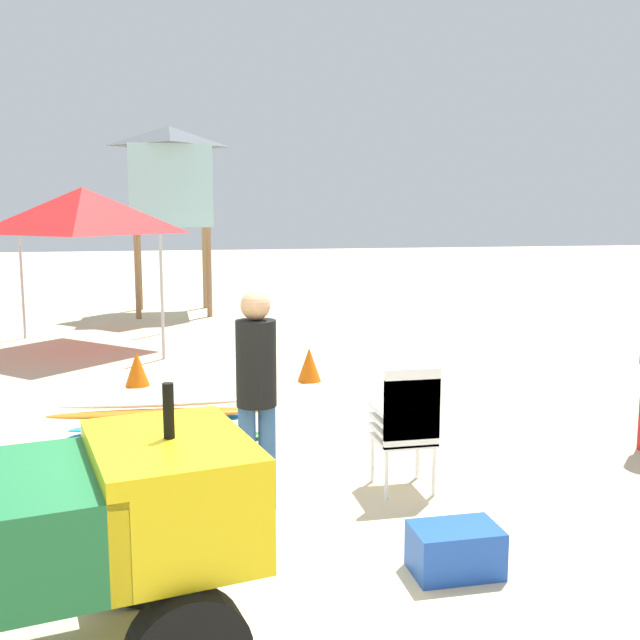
{
  "coord_description": "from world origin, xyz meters",
  "views": [
    {
      "loc": [
        -0.36,
        -4.52,
        2.41
      ],
      "look_at": [
        1.22,
        2.9,
        1.27
      ],
      "focal_mm": 41.81,
      "sensor_mm": 36.0,
      "label": 1
    }
  ],
  "objects_px": {
    "traffic_cone_near": "(137,369)",
    "cooler_box": "(455,550)",
    "stacked_plastic_chairs": "(407,419)",
    "surfboard_pile": "(165,420)",
    "traffic_cone_far": "(309,364)",
    "lifeguard_near_right": "(256,385)",
    "popup_canopy": "(83,211)",
    "utility_cart": "(10,538)",
    "lifeguard_tower": "(170,177)"
  },
  "relations": [
    {
      "from": "lifeguard_tower",
      "to": "cooler_box",
      "type": "relative_size",
      "value": 7.33
    },
    {
      "from": "surfboard_pile",
      "to": "popup_canopy",
      "type": "distance_m",
      "value": 6.1
    },
    {
      "from": "utility_cart",
      "to": "traffic_cone_near",
      "type": "distance_m",
      "value": 6.58
    },
    {
      "from": "lifeguard_tower",
      "to": "popup_canopy",
      "type": "bearing_deg",
      "value": -110.14
    },
    {
      "from": "stacked_plastic_chairs",
      "to": "surfboard_pile",
      "type": "distance_m",
      "value": 2.87
    },
    {
      "from": "lifeguard_near_right",
      "to": "cooler_box",
      "type": "distance_m",
      "value": 1.96
    },
    {
      "from": "popup_canopy",
      "to": "cooler_box",
      "type": "relative_size",
      "value": 4.78
    },
    {
      "from": "utility_cart",
      "to": "traffic_cone_near",
      "type": "height_order",
      "value": "utility_cart"
    },
    {
      "from": "traffic_cone_far",
      "to": "cooler_box",
      "type": "bearing_deg",
      "value": -91.4
    },
    {
      "from": "surfboard_pile",
      "to": "traffic_cone_far",
      "type": "xyz_separation_m",
      "value": [
        2.01,
        2.26,
        0.04
      ]
    },
    {
      "from": "surfboard_pile",
      "to": "traffic_cone_far",
      "type": "height_order",
      "value": "traffic_cone_far"
    },
    {
      "from": "surfboard_pile",
      "to": "popup_canopy",
      "type": "bearing_deg",
      "value": 102.8
    },
    {
      "from": "stacked_plastic_chairs",
      "to": "lifeguard_near_right",
      "type": "relative_size",
      "value": 0.62
    },
    {
      "from": "utility_cart",
      "to": "lifeguard_tower",
      "type": "height_order",
      "value": "lifeguard_tower"
    },
    {
      "from": "utility_cart",
      "to": "cooler_box",
      "type": "distance_m",
      "value": 2.78
    },
    {
      "from": "traffic_cone_far",
      "to": "cooler_box",
      "type": "relative_size",
      "value": 0.83
    },
    {
      "from": "utility_cart",
      "to": "stacked_plastic_chairs",
      "type": "bearing_deg",
      "value": 36.66
    },
    {
      "from": "traffic_cone_far",
      "to": "utility_cart",
      "type": "bearing_deg",
      "value": -113.66
    },
    {
      "from": "traffic_cone_far",
      "to": "traffic_cone_near",
      "type": "bearing_deg",
      "value": 174.68
    },
    {
      "from": "lifeguard_near_right",
      "to": "popup_canopy",
      "type": "relative_size",
      "value": 0.64
    },
    {
      "from": "lifeguard_tower",
      "to": "lifeguard_near_right",
      "type": "bearing_deg",
      "value": -87.85
    },
    {
      "from": "popup_canopy",
      "to": "lifeguard_tower",
      "type": "bearing_deg",
      "value": 69.86
    },
    {
      "from": "surfboard_pile",
      "to": "lifeguard_near_right",
      "type": "bearing_deg",
      "value": -71.13
    },
    {
      "from": "surfboard_pile",
      "to": "traffic_cone_near",
      "type": "distance_m",
      "value": 2.5
    },
    {
      "from": "popup_canopy",
      "to": "cooler_box",
      "type": "height_order",
      "value": "popup_canopy"
    },
    {
      "from": "lifeguard_near_right",
      "to": "popup_canopy",
      "type": "distance_m",
      "value": 8.03
    },
    {
      "from": "utility_cart",
      "to": "surfboard_pile",
      "type": "relative_size",
      "value": 1.15
    },
    {
      "from": "popup_canopy",
      "to": "cooler_box",
      "type": "xyz_separation_m",
      "value": [
        3.13,
        -8.99,
        -2.22
      ]
    },
    {
      "from": "stacked_plastic_chairs",
      "to": "lifeguard_tower",
      "type": "xyz_separation_m",
      "value": [
        -1.73,
        11.75,
        2.49
      ]
    },
    {
      "from": "traffic_cone_near",
      "to": "cooler_box",
      "type": "height_order",
      "value": "traffic_cone_near"
    },
    {
      "from": "traffic_cone_near",
      "to": "traffic_cone_far",
      "type": "xyz_separation_m",
      "value": [
        2.36,
        -0.22,
        0.0
      ]
    },
    {
      "from": "stacked_plastic_chairs",
      "to": "surfboard_pile",
      "type": "relative_size",
      "value": 0.47
    },
    {
      "from": "utility_cart",
      "to": "surfboard_pile",
      "type": "xyz_separation_m",
      "value": [
        0.76,
        4.07,
        -0.59
      ]
    },
    {
      "from": "stacked_plastic_chairs",
      "to": "popup_canopy",
      "type": "height_order",
      "value": "popup_canopy"
    },
    {
      "from": "popup_canopy",
      "to": "lifeguard_tower",
      "type": "xyz_separation_m",
      "value": [
        1.54,
        4.19,
        0.76
      ]
    },
    {
      "from": "lifeguard_near_right",
      "to": "traffic_cone_far",
      "type": "bearing_deg",
      "value": 73.53
    },
    {
      "from": "popup_canopy",
      "to": "traffic_cone_far",
      "type": "bearing_deg",
      "value": -45.25
    },
    {
      "from": "lifeguard_near_right",
      "to": "cooler_box",
      "type": "bearing_deg",
      "value": -49.19
    },
    {
      "from": "surfboard_pile",
      "to": "traffic_cone_far",
      "type": "bearing_deg",
      "value": 48.33
    },
    {
      "from": "traffic_cone_near",
      "to": "cooler_box",
      "type": "bearing_deg",
      "value": -69.38
    },
    {
      "from": "lifeguard_near_right",
      "to": "popup_canopy",
      "type": "xyz_separation_m",
      "value": [
        -1.98,
        7.66,
        1.35
      ]
    },
    {
      "from": "surfboard_pile",
      "to": "lifeguard_near_right",
      "type": "xyz_separation_m",
      "value": [
        0.72,
        -2.1,
        0.83
      ]
    },
    {
      "from": "popup_canopy",
      "to": "traffic_cone_far",
      "type": "distance_m",
      "value": 5.11
    },
    {
      "from": "stacked_plastic_chairs",
      "to": "traffic_cone_far",
      "type": "relative_size",
      "value": 2.32
    },
    {
      "from": "lifeguard_tower",
      "to": "traffic_cone_far",
      "type": "distance_m",
      "value": 8.21
    },
    {
      "from": "popup_canopy",
      "to": "lifeguard_tower",
      "type": "relative_size",
      "value": 0.65
    },
    {
      "from": "surfboard_pile",
      "to": "popup_canopy",
      "type": "relative_size",
      "value": 0.85
    },
    {
      "from": "cooler_box",
      "to": "traffic_cone_far",
      "type": "bearing_deg",
      "value": 88.6
    },
    {
      "from": "lifeguard_tower",
      "to": "traffic_cone_far",
      "type": "height_order",
      "value": "lifeguard_tower"
    },
    {
      "from": "lifeguard_near_right",
      "to": "surfboard_pile",
      "type": "bearing_deg",
      "value": 108.87
    }
  ]
}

